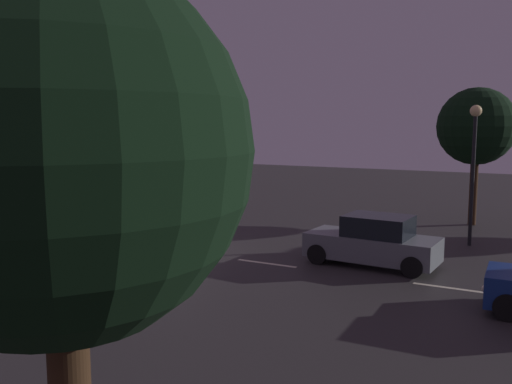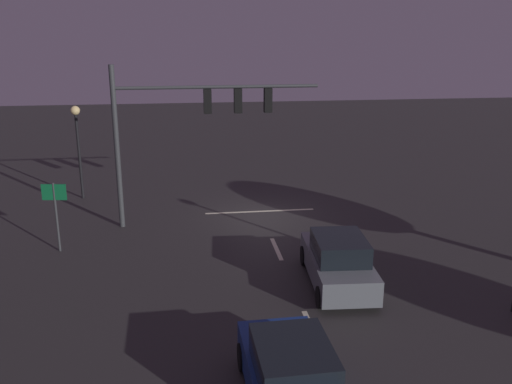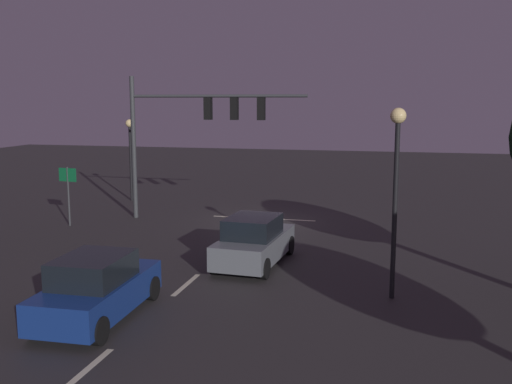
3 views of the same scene
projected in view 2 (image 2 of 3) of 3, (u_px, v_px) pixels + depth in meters
The scene contains 9 objects.
ground_plane at pixel (262, 215), 24.94m from camera, with size 80.00×80.00×0.00m, color #2D2B2B.
traffic_signal_assembly at pixel (191, 115), 22.64m from camera, with size 8.42×0.47×6.73m.
lane_dash_far at pixel (277, 249), 21.13m from camera, with size 2.20×0.16×0.01m, color beige.
lane_dash_mid at pixel (313, 330), 15.43m from camera, with size 2.20×0.16×0.01m, color beige.
stop_bar at pixel (260, 211), 25.47m from camera, with size 5.00×0.16×0.01m, color beige.
car_approaching at pixel (338, 262), 18.01m from camera, with size 2.14×4.46×1.70m.
car_distant at pixel (291, 378), 12.01m from camera, with size 1.99×4.41×1.70m.
street_lamp_right_kerb at pixel (77, 134), 26.57m from camera, with size 0.44×0.44×4.57m.
route_sign at pixel (55, 202), 20.40m from camera, with size 0.90×0.18×2.67m.
Camera 2 is at (3.38, 23.38, 8.07)m, focal length 38.90 mm.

